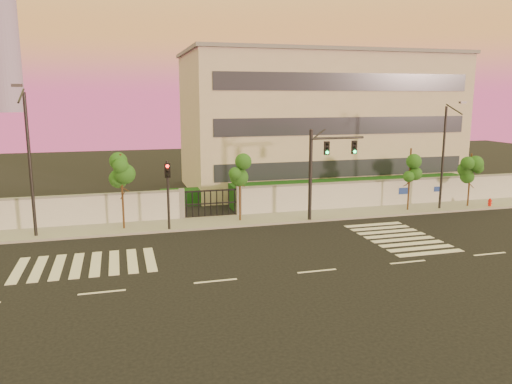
% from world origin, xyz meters
% --- Properties ---
extents(ground, '(120.00, 120.00, 0.00)m').
position_xyz_m(ground, '(0.00, 0.00, 0.00)').
color(ground, black).
rests_on(ground, ground).
extents(sidewalk, '(60.00, 3.00, 0.15)m').
position_xyz_m(sidewalk, '(0.00, 10.50, 0.07)').
color(sidewalk, gray).
rests_on(sidewalk, ground).
extents(perimeter_wall, '(60.00, 0.36, 2.20)m').
position_xyz_m(perimeter_wall, '(0.10, 12.00, 1.07)').
color(perimeter_wall, '#B4B7BB').
rests_on(perimeter_wall, ground).
extents(hedge_row, '(41.00, 4.25, 1.80)m').
position_xyz_m(hedge_row, '(1.17, 14.74, 0.82)').
color(hedge_row, '#103510').
rests_on(hedge_row, ground).
extents(institutional_building, '(24.40, 12.40, 12.25)m').
position_xyz_m(institutional_building, '(9.00, 21.99, 6.16)').
color(institutional_building, '#B3AD97').
rests_on(institutional_building, ground).
extents(road_markings, '(57.00, 7.62, 0.02)m').
position_xyz_m(road_markings, '(-1.58, 3.76, 0.01)').
color(road_markings, silver).
rests_on(road_markings, ground).
extents(street_tree_c, '(1.64, 1.31, 4.87)m').
position_xyz_m(street_tree_c, '(-8.87, 10.28, 3.59)').
color(street_tree_c, '#382314').
rests_on(street_tree_c, ground).
extents(street_tree_d, '(1.52, 1.21, 4.57)m').
position_xyz_m(street_tree_d, '(-1.30, 10.32, 3.36)').
color(street_tree_d, '#382314').
rests_on(street_tree_d, ground).
extents(street_tree_e, '(1.55, 1.23, 4.68)m').
position_xyz_m(street_tree_e, '(11.35, 10.11, 3.45)').
color(street_tree_e, '#382314').
rests_on(street_tree_e, ground).
extents(street_tree_f, '(1.57, 1.25, 4.16)m').
position_xyz_m(street_tree_f, '(16.50, 10.08, 3.06)').
color(street_tree_f, '#382314').
rests_on(street_tree_f, ground).
extents(traffic_signal_main, '(3.94, 0.42, 6.22)m').
position_xyz_m(traffic_signal_main, '(4.05, 9.24, 3.93)').
color(traffic_signal_main, black).
rests_on(traffic_signal_main, ground).
extents(traffic_signal_secondary, '(0.35, 0.34, 4.47)m').
position_xyz_m(traffic_signal_secondary, '(-6.16, 9.27, 2.84)').
color(traffic_signal_secondary, black).
rests_on(traffic_signal_secondary, ground).
extents(streetlight_west, '(0.54, 2.17, 9.00)m').
position_xyz_m(streetlight_west, '(-14.02, 9.74, 4.86)').
color(streetlight_west, black).
rests_on(streetlight_west, ground).
extents(streetlight_east, '(0.48, 1.93, 8.02)m').
position_xyz_m(streetlight_east, '(13.91, 9.76, 4.33)').
color(streetlight_east, black).
rests_on(streetlight_east, ground).
extents(fire_hydrant, '(0.30, 0.28, 0.75)m').
position_xyz_m(fire_hydrant, '(18.02, 9.51, 0.37)').
color(fire_hydrant, red).
rests_on(fire_hydrant, ground).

